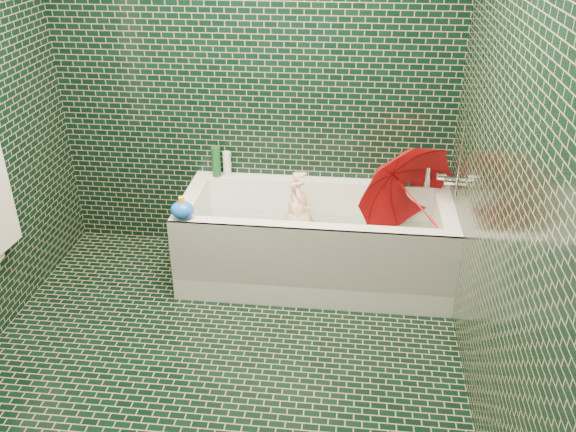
# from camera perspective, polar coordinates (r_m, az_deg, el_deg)

# --- Properties ---
(floor) EXTENTS (2.80, 2.80, 0.00)m
(floor) POSITION_cam_1_polar(r_m,az_deg,el_deg) (3.33, -6.87, -14.71)
(floor) COLOR black
(floor) RESTS_ON ground
(wall_back) EXTENTS (2.80, 0.00, 2.80)m
(wall_back) POSITION_cam_1_polar(r_m,az_deg,el_deg) (3.95, -3.37, 13.31)
(wall_back) COLOR black
(wall_back) RESTS_ON floor
(wall_front) EXTENTS (2.80, 0.00, 2.80)m
(wall_front) POSITION_cam_1_polar(r_m,az_deg,el_deg) (1.54, -21.49, -14.78)
(wall_front) COLOR black
(wall_front) RESTS_ON floor
(wall_right) EXTENTS (0.00, 2.80, 2.80)m
(wall_right) POSITION_cam_1_polar(r_m,az_deg,el_deg) (2.65, 20.06, 4.11)
(wall_right) COLOR black
(wall_right) RESTS_ON floor
(bathtub) EXTENTS (1.70, 0.75, 0.55)m
(bathtub) POSITION_cam_1_polar(r_m,az_deg,el_deg) (3.95, 2.56, -3.10)
(bathtub) COLOR white
(bathtub) RESTS_ON floor
(bath_mat) EXTENTS (1.35, 0.47, 0.01)m
(bath_mat) POSITION_cam_1_polar(r_m,az_deg,el_deg) (3.99, 2.56, -3.66)
(bath_mat) COLOR green
(bath_mat) RESTS_ON bathtub
(water) EXTENTS (1.48, 0.53, 0.00)m
(water) POSITION_cam_1_polar(r_m,az_deg,el_deg) (3.92, 2.61, -1.86)
(water) COLOR silver
(water) RESTS_ON bathtub
(faucet) EXTENTS (0.18, 0.19, 0.55)m
(faucet) POSITION_cam_1_polar(r_m,az_deg,el_deg) (3.74, 15.31, 3.72)
(faucet) COLOR silver
(faucet) RESTS_ON wall_right
(child) EXTENTS (0.84, 0.36, 0.30)m
(child) POSITION_cam_1_polar(r_m,az_deg,el_deg) (3.90, 1.55, -1.80)
(child) COLOR #E9B391
(child) RESTS_ON bathtub
(umbrella) EXTENTS (1.00, 1.00, 0.96)m
(umbrella) POSITION_cam_1_polar(r_m,az_deg,el_deg) (3.81, 11.73, 1.50)
(umbrella) COLOR red
(umbrella) RESTS_ON bathtub
(soap_bottle_a) EXTENTS (0.13, 0.13, 0.26)m
(soap_bottle_a) POSITION_cam_1_polar(r_m,az_deg,el_deg) (4.12, 14.19, 2.74)
(soap_bottle_a) COLOR white
(soap_bottle_a) RESTS_ON bathtub
(soap_bottle_b) EXTENTS (0.12, 0.12, 0.20)m
(soap_bottle_b) POSITION_cam_1_polar(r_m,az_deg,el_deg) (4.11, 13.06, 2.80)
(soap_bottle_b) COLOR #591D6F
(soap_bottle_b) RESTS_ON bathtub
(soap_bottle_c) EXTENTS (0.15, 0.15, 0.17)m
(soap_bottle_c) POSITION_cam_1_polar(r_m,az_deg,el_deg) (4.11, 12.73, 2.82)
(soap_bottle_c) COLOR #144920
(soap_bottle_c) RESTS_ON bathtub
(bottle_right_tall) EXTENTS (0.07, 0.07, 0.20)m
(bottle_right_tall) POSITION_cam_1_polar(r_m,az_deg,el_deg) (4.05, 11.20, 4.16)
(bottle_right_tall) COLOR #144920
(bottle_right_tall) RESTS_ON bathtub
(bottle_right_pump) EXTENTS (0.06, 0.06, 0.16)m
(bottle_right_pump) POSITION_cam_1_polar(r_m,az_deg,el_deg) (4.05, 12.94, 3.71)
(bottle_right_pump) COLOR silver
(bottle_right_pump) RESTS_ON bathtub
(bottle_left_tall) EXTENTS (0.07, 0.07, 0.21)m
(bottle_left_tall) POSITION_cam_1_polar(r_m,az_deg,el_deg) (4.13, -6.73, 5.07)
(bottle_left_tall) COLOR #144920
(bottle_left_tall) RESTS_ON bathtub
(bottle_left_short) EXTENTS (0.06, 0.06, 0.18)m
(bottle_left_short) POSITION_cam_1_polar(r_m,az_deg,el_deg) (4.12, -5.73, 4.84)
(bottle_left_short) COLOR white
(bottle_left_short) RESTS_ON bathtub
(rubber_duck) EXTENTS (0.11, 0.08, 0.09)m
(rubber_duck) POSITION_cam_1_polar(r_m,az_deg,el_deg) (4.08, 10.69, 3.49)
(rubber_duck) COLOR #F0AC18
(rubber_duck) RESTS_ON bathtub
(bath_toy) EXTENTS (0.16, 0.13, 0.14)m
(bath_toy) POSITION_cam_1_polar(r_m,az_deg,el_deg) (3.61, -9.86, 0.58)
(bath_toy) COLOR blue
(bath_toy) RESTS_ON bathtub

